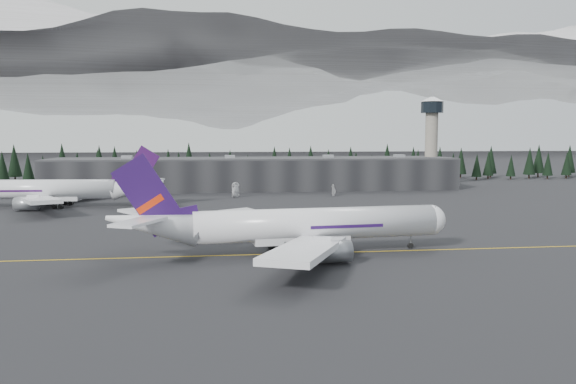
{
  "coord_description": "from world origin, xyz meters",
  "views": [
    {
      "loc": [
        -15.42,
        -100.43,
        20.91
      ],
      "look_at": [
        0.0,
        20.0,
        9.0
      ],
      "focal_mm": 35.0,
      "sensor_mm": 36.0,
      "label": 1
    }
  ],
  "objects": [
    {
      "name": "ground",
      "position": [
        0.0,
        0.0,
        0.0
      ],
      "size": [
        1400.0,
        1400.0,
        0.0
      ],
      "primitive_type": "plane",
      "color": "black",
      "rests_on": "ground"
    },
    {
      "name": "taxiline",
      "position": [
        0.0,
        -2.0,
        0.01
      ],
      "size": [
        400.0,
        0.4,
        0.02
      ],
      "primitive_type": "cube",
      "color": "gold",
      "rests_on": "ground"
    },
    {
      "name": "terminal",
      "position": [
        0.0,
        125.0,
        6.3
      ],
      "size": [
        160.0,
        30.0,
        12.6
      ],
      "color": "black",
      "rests_on": "ground"
    },
    {
      "name": "control_tower",
      "position": [
        75.0,
        128.0,
        23.41
      ],
      "size": [
        10.0,
        10.0,
        37.7
      ],
      "color": "gray",
      "rests_on": "ground"
    },
    {
      "name": "treeline",
      "position": [
        0.0,
        162.0,
        7.5
      ],
      "size": [
        360.0,
        20.0,
        15.0
      ],
      "primitive_type": "cube",
      "color": "black",
      "rests_on": "ground"
    },
    {
      "name": "mountain_ridge",
      "position": [
        0.0,
        1000.0,
        0.0
      ],
      "size": [
        4400.0,
        900.0,
        420.0
      ],
      "primitive_type": null,
      "color": "white",
      "rests_on": "ground"
    },
    {
      "name": "jet_main",
      "position": [
        -2.95,
        -2.1,
        5.15
      ],
      "size": [
        62.07,
        57.1,
        18.25
      ],
      "rotation": [
        0.0,
        0.0,
        0.09
      ],
      "color": "silver",
      "rests_on": "ground"
    },
    {
      "name": "jet_parked",
      "position": [
        -62.53,
        74.06,
        5.2
      ],
      "size": [
        62.77,
        57.78,
        18.45
      ],
      "rotation": [
        0.0,
        0.0,
        3.07
      ],
      "color": "silver",
      "rests_on": "ground"
    },
    {
      "name": "gse_vehicle_a",
      "position": [
        -8.96,
        94.57,
        0.74
      ],
      "size": [
        4.31,
        5.83,
        1.47
      ],
      "primitive_type": "imported",
      "rotation": [
        0.0,
        0.0,
        0.4
      ],
      "color": "white",
      "rests_on": "ground"
    },
    {
      "name": "gse_vehicle_b",
      "position": [
        26.01,
        94.59,
        0.72
      ],
      "size": [
        4.35,
        2.12,
        1.43
      ],
      "primitive_type": "imported",
      "rotation": [
        0.0,
        0.0,
        -1.68
      ],
      "color": "#BCBCBE",
      "rests_on": "ground"
    }
  ]
}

